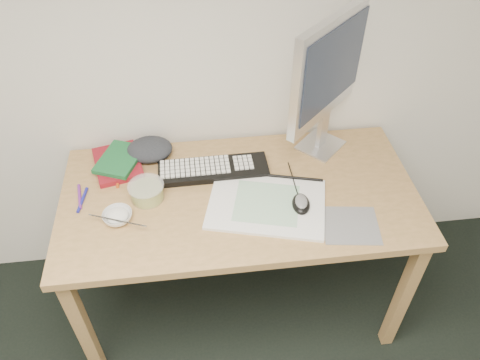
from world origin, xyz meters
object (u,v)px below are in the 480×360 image
object	(u,v)px
desk	(240,207)
rice_bowl	(118,217)
sketchpad	(267,204)
keyboard	(213,169)
monitor	(332,69)

from	to	relation	value
desk	rice_bowl	xyz separation A→B (m)	(-0.46, -0.08, 0.10)
desk	sketchpad	size ratio (longest dim) A/B	3.19
keyboard	sketchpad	bearing A→B (deg)	-49.57
desk	rice_bowl	size ratio (longest dim) A/B	12.75
monitor	rice_bowl	world-z (taller)	monitor
keyboard	monitor	world-z (taller)	monitor
monitor	rice_bowl	bearing A→B (deg)	157.07
sketchpad	desk	bearing A→B (deg)	155.69
keyboard	rice_bowl	size ratio (longest dim) A/B	4.09
desk	monitor	bearing A→B (deg)	32.83
monitor	rice_bowl	distance (m)	0.98
sketchpad	rice_bowl	world-z (taller)	rice_bowl
sketchpad	keyboard	xyz separation A→B (m)	(-0.19, 0.21, 0.01)
desk	monitor	distance (m)	0.65
monitor	rice_bowl	size ratio (longest dim) A/B	5.49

